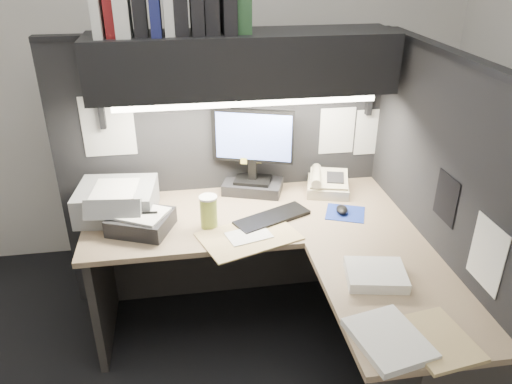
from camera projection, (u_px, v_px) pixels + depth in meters
wall_back at (209, 62)px, 3.24m from camera, size 3.50×0.04×2.70m
partition_back at (225, 174)px, 2.99m from camera, size 1.90×0.06×1.60m
partition_right at (432, 225)px, 2.46m from camera, size 0.06×1.50×1.60m
desk at (329, 317)px, 2.38m from camera, size 1.70×1.53×0.73m
overhead_shelf at (243, 63)px, 2.53m from camera, size 1.55×0.34×0.30m
task_light_tube at (247, 103)px, 2.48m from camera, size 1.32×0.04×0.04m
monitor at (253, 160)px, 2.85m from camera, size 0.45×0.30×0.50m
keyboard at (272, 218)px, 2.64m from camera, size 0.44×0.30×0.02m
mousepad at (345, 213)px, 2.70m from camera, size 0.26×0.25×0.00m
mouse at (342, 210)px, 2.70m from camera, size 0.08×0.11×0.04m
telephone at (328, 184)px, 2.92m from camera, size 0.29×0.30×0.10m
coffee_cup at (209, 213)px, 2.55m from camera, size 0.12×0.12×0.16m
printer at (117, 201)px, 2.66m from camera, size 0.44×0.38×0.16m
notebook_stack at (141, 222)px, 2.54m from camera, size 0.36×0.34×0.09m
open_folder at (249, 236)px, 2.49m from camera, size 0.55×0.45×0.01m
paper_stack_a at (376, 275)px, 2.17m from camera, size 0.29×0.26×0.05m
paper_stack_b at (389, 339)px, 1.83m from camera, size 0.29×0.34×0.03m
manila_stack at (437, 339)px, 1.84m from camera, size 0.27×0.33×0.02m
binder_row at (172, 3)px, 2.35m from camera, size 0.74×0.26×0.31m
pinned_papers at (305, 155)px, 2.60m from camera, size 1.76×1.31×0.51m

